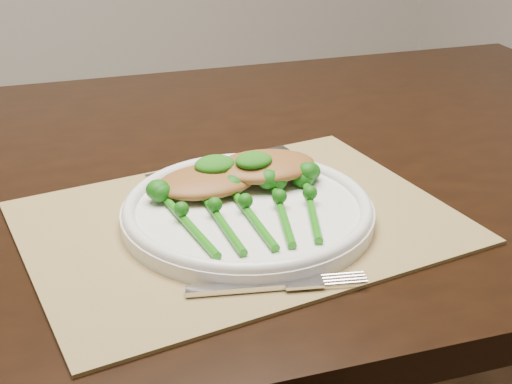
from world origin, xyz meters
name	(u,v)px	position (x,y,z in m)	size (l,w,h in m)	color
dining_table	(198,378)	(0.04, 0.02, 0.38)	(1.72, 1.13, 0.75)	black
placemat	(240,222)	(0.03, -0.16, 0.75)	(0.48, 0.35, 0.00)	olive
dinner_plate	(248,210)	(0.04, -0.16, 0.77)	(0.29, 0.29, 0.03)	white
knife	(206,166)	(0.05, -0.01, 0.76)	(0.21, 0.03, 0.01)	silver
fork	(289,283)	(0.02, -0.31, 0.76)	(0.18, 0.07, 0.01)	silver
chicken_fillet_left	(207,181)	(0.02, -0.10, 0.78)	(0.13, 0.09, 0.03)	brown
chicken_fillet_right	(264,166)	(0.09, -0.11, 0.79)	(0.13, 0.09, 0.03)	brown
pesto_dollop_left	(215,165)	(0.03, -0.09, 0.80)	(0.05, 0.04, 0.02)	#114C0A
pesto_dollop_right	(254,160)	(0.07, -0.12, 0.80)	(0.05, 0.04, 0.02)	#114C0A
broccolini_bundle	(252,217)	(0.03, -0.20, 0.78)	(0.19, 0.21, 0.04)	#17690D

